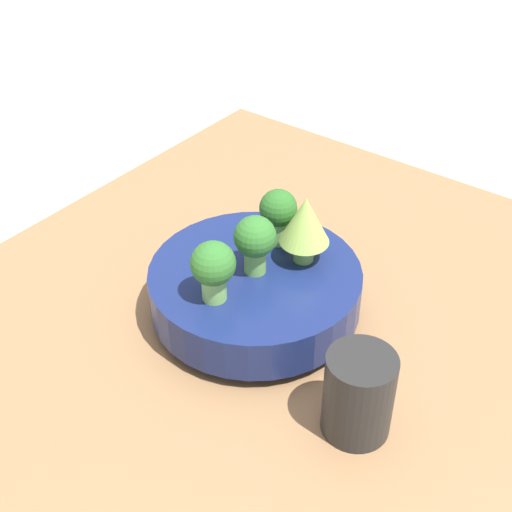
# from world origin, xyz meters

# --- Properties ---
(ground_plane) EXTENTS (6.00, 6.00, 0.00)m
(ground_plane) POSITION_xyz_m (0.00, 0.00, 0.00)
(ground_plane) COLOR #ADA89E
(table) EXTENTS (0.86, 0.75, 0.04)m
(table) POSITION_xyz_m (0.00, 0.00, 0.02)
(table) COLOR olive
(table) RESTS_ON ground_plane
(bowl) EXTENTS (0.24, 0.24, 0.06)m
(bowl) POSITION_xyz_m (0.00, 0.01, 0.08)
(bowl) COLOR navy
(bowl) RESTS_ON table
(broccoli_floret_right) EXTENTS (0.04, 0.04, 0.07)m
(broccoli_floret_right) POSITION_xyz_m (0.06, 0.03, 0.14)
(broccoli_floret_right) COLOR #7AB256
(broccoli_floret_right) RESTS_ON bowl
(broccoli_floret_left) EXTENTS (0.05, 0.05, 0.07)m
(broccoli_floret_left) POSITION_xyz_m (-0.06, 0.02, 0.14)
(broccoli_floret_left) COLOR #7AB256
(broccoli_floret_left) RESTS_ON bowl
(romanesco_piece_near) EXTENTS (0.06, 0.06, 0.08)m
(romanesco_piece_near) POSITION_xyz_m (0.05, -0.02, 0.15)
(romanesco_piece_near) COLOR #6BA34C
(romanesco_piece_near) RESTS_ON bowl
(broccoli_floret_center) EXTENTS (0.05, 0.05, 0.07)m
(broccoli_floret_center) POSITION_xyz_m (0.00, 0.01, 0.15)
(broccoli_floret_center) COLOR #6BA34C
(broccoli_floret_center) RESTS_ON bowl
(cup) EXTENTS (0.07, 0.07, 0.09)m
(cup) POSITION_xyz_m (-0.07, -0.17, 0.09)
(cup) COLOR black
(cup) RESTS_ON table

